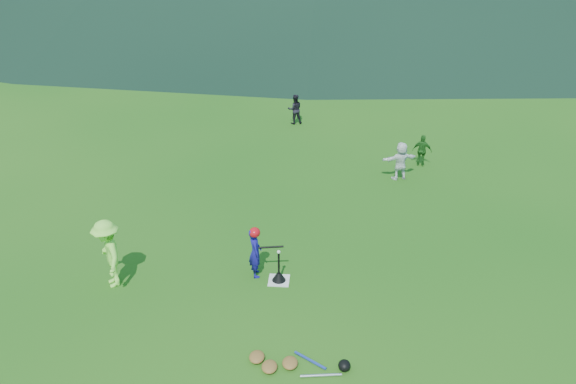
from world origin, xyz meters
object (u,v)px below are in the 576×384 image
Objects in this scene: fielder_d at (401,161)px; batting_tee at (279,276)px; fielder_b at (295,109)px; adult_coach at (108,254)px; fielder_c at (422,151)px; equipment_pile at (290,363)px; batter_child at (255,252)px; home_plate at (279,280)px.

batting_tee is at bearing 40.05° from fielder_d.
fielder_d reaches higher than fielder_b.
fielder_d is 1.70× the size of batting_tee.
adult_coach is 1.53× the size of fielder_c.
fielder_b is 0.62× the size of equipment_pile.
fielder_b is at bearing -15.82° from batter_child.
fielder_c is at bearing -49.73° from batter_child.
adult_coach is (-3.53, -0.40, 0.76)m from home_plate.
fielder_b is 12.59m from equipment_pile.
fielder_d is (-0.77, -1.03, 0.08)m from fielder_c.
equipment_pile is (0.77, -12.56, -0.49)m from fielder_b.
fielder_c is 1.29m from fielder_d.
fielder_c is 0.56× the size of equipment_pile.
fielder_b is 0.96× the size of fielder_d.
batter_child is at bearing 160.24° from home_plate.
fielder_c reaches higher than equipment_pile.
home_plate is 0.66× the size of batting_tee.
batting_tee is at bearing 65.70° from adult_coach.
batting_tee is (0.00, 0.00, 0.12)m from home_plate.
equipment_pile is at bearing 78.37° from fielder_b.
adult_coach is 2.26× the size of batting_tee.
equipment_pile reaches higher than home_plate.
adult_coach reaches higher than batter_child.
home_plate is 6.28m from fielder_d.
batter_child is at bearing 73.77° from fielder_b.
fielder_d reaches higher than batting_tee.
home_plate is 0.45× the size of fielder_c.
fielder_c is at bearing 69.07° from equipment_pile.
fielder_d is (3.10, 5.44, 0.57)m from home_plate.
home_plate is 0.25× the size of equipment_pile.
batter_child is 0.72m from batting_tee.
equipment_pile is at bearing -175.23° from batter_child.
fielder_c is (7.40, 6.86, -0.27)m from adult_coach.
fielder_b reaches higher than batting_tee.
equipment_pile is (0.43, -2.52, -0.06)m from batting_tee.
fielder_d is at bearing 60.33° from batting_tee.
fielder_b is at bearing 132.28° from adult_coach.
adult_coach is 4.55m from equipment_pile.
fielder_c is (4.21, -3.57, -0.06)m from fielder_b.
batting_tee is 0.38× the size of equipment_pile.
fielder_d is at bearing 111.59° from fielder_b.
fielder_b is 5.52m from fielder_c.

